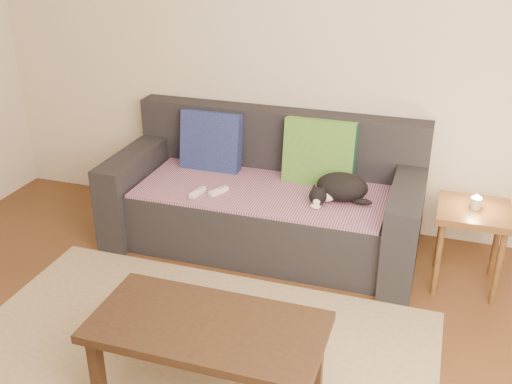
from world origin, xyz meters
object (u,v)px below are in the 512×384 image
side_table (472,222)px  coffee_table (208,333)px  sofa (266,201)px  wii_remote_b (219,191)px  wii_remote_a (198,192)px  cat (340,188)px

side_table → coffee_table: side_table is taller
sofa → wii_remote_b: size_ratio=14.00×
wii_remote_a → coffee_table: (0.57, -1.24, -0.08)m
sofa → cat: 0.58m
side_table → coffee_table: 1.81m
sofa → wii_remote_a: sofa is taller
cat → side_table: bearing=-13.3°
side_table → wii_remote_a: bearing=-174.9°
cat → wii_remote_a: (-0.90, -0.21, -0.07)m
wii_remote_b → side_table: size_ratio=0.28×
wii_remote_a → side_table: 1.73m
wii_remote_b → coffee_table: size_ratio=0.14×
sofa → cat: bearing=-10.1°
cat → coffee_table: size_ratio=0.38×
sofa → wii_remote_b: 0.38m
wii_remote_a → side_table: size_ratio=0.28×
wii_remote_a → cat: bearing=-64.8°
wii_remote_a → wii_remote_b: size_ratio=1.00×
wii_remote_a → side_table: side_table is taller
wii_remote_a → sofa: bearing=-39.0°
cat → sofa: bearing=160.5°
wii_remote_b → side_table: (1.60, 0.09, -0.02)m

